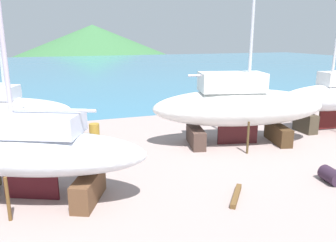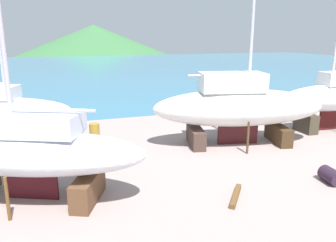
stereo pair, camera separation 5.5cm
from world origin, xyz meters
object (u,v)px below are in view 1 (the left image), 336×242
object	(u,v)px
sailboat_far_slipway	(238,106)
sailboat_small_center	(335,97)
barrel_by_slipway	(331,176)
sailboat_mid_port	(28,151)
barrel_rust_near	(94,130)

from	to	relation	value
sailboat_far_slipway	sailboat_small_center	xyz separation A→B (m)	(7.57, 0.54, -0.01)
sailboat_far_slipway	sailboat_small_center	bearing A→B (deg)	17.06
sailboat_small_center	barrel_by_slipway	size ratio (longest dim) A/B	15.82
sailboat_far_slipway	sailboat_mid_port	xyz separation A→B (m)	(-10.86, -3.30, -0.29)
sailboat_mid_port	barrel_by_slipway	distance (m)	12.25
sailboat_small_center	barrel_by_slipway	distance (m)	9.46
sailboat_small_center	barrel_rust_near	xyz separation A→B (m)	(-15.08, 3.89, -1.83)
sailboat_mid_port	barrel_by_slipway	world-z (taller)	sailboat_mid_port
sailboat_far_slipway	barrel_by_slipway	xyz separation A→B (m)	(0.98, -5.98, -1.91)
barrel_by_slipway	sailboat_small_center	bearing A→B (deg)	44.71
sailboat_mid_port	sailboat_small_center	xyz separation A→B (m)	(18.43, 3.84, 0.28)
barrel_by_slipway	barrel_rust_near	world-z (taller)	barrel_rust_near
barrel_rust_near	sailboat_small_center	bearing A→B (deg)	-14.48
sailboat_far_slipway	sailboat_mid_port	world-z (taller)	sailboat_mid_port
sailboat_mid_port	sailboat_small_center	size ratio (longest dim) A/B	0.95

